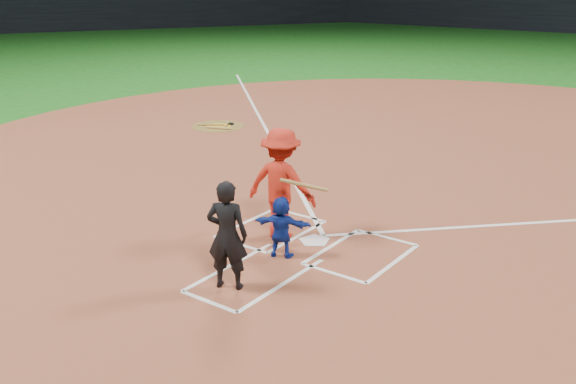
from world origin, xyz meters
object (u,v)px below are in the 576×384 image
Objects in this scene: on_deck_circle at (218,126)px; catcher at (281,227)px; home_plate at (314,241)px; umpire at (227,235)px; batter_at_plate at (281,183)px.

catcher reaches higher than on_deck_circle.
home_plate is 0.35× the size of umpire.
catcher is at bearing 83.36° from home_plate.
umpire is (7.51, -8.09, 0.85)m from on_deck_circle.
home_plate is 1.02m from catcher.
home_plate reaches higher than on_deck_circle.
umpire is 0.85× the size of batter_at_plate.
catcher reaches higher than home_plate.
on_deck_circle is at bearing -61.97° from catcher.
home_plate is 1.20m from batter_at_plate.
batter_at_plate is at bearing -99.83° from umpire.
umpire is (0.02, -1.39, 0.32)m from catcher.
home_plate is at bearing 12.88° from batter_at_plate.
home_plate is at bearing -37.56° from on_deck_circle.
catcher is (-0.10, -0.86, 0.53)m from home_plate.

